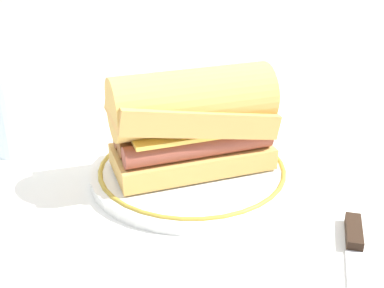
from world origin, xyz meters
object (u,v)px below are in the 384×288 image
at_px(plate, 192,170).
at_px(butter_knife, 355,250).
at_px(sausage_sandwich, 192,120).
at_px(drinking_glass, 11,119).

relative_size(plate, butter_knife, 2.00).
bearing_deg(sausage_sandwich, plate, -2.22).
distance_m(drinking_glass, butter_knife, 0.47).
height_order(drinking_glass, butter_knife, drinking_glass).
distance_m(sausage_sandwich, butter_knife, 0.24).
height_order(plate, drinking_glass, drinking_glass).
relative_size(plate, drinking_glass, 2.35).
bearing_deg(plate, sausage_sandwich, 180.00).
relative_size(plate, sausage_sandwich, 1.28).
distance_m(plate, butter_knife, 0.22).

